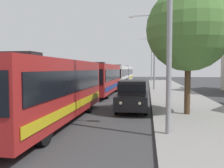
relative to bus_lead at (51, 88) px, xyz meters
name	(u,v)px	position (x,y,z in m)	size (l,w,h in m)	color
bus_lead	(51,88)	(0.00, 0.00, 0.00)	(2.58, 11.11, 3.21)	maroon
bus_second_in_line	(102,78)	(0.00, 13.06, 0.00)	(2.58, 10.88, 3.21)	maroon
bus_middle	(117,75)	(0.00, 26.23, 0.00)	(2.58, 10.65, 3.21)	silver
bus_fourth_in_line	(125,73)	(0.00, 39.22, 0.00)	(2.58, 10.70, 3.21)	silver
white_suv	(133,94)	(3.70, 4.08, -0.66)	(1.86, 4.75, 1.90)	black
box_truck_oncoming	(111,73)	(-3.30, 42.15, 0.01)	(2.35, 6.93, 3.15)	white
streetlamp_mid	(155,44)	(5.40, 18.60, 3.93)	(6.15, 0.28, 8.99)	gray
streetlamp_far	(152,55)	(5.40, 38.97, 3.72)	(5.25, 0.28, 8.73)	gray
roadside_tree	(189,29)	(6.77, 2.59, 3.07)	(4.56, 4.56, 6.90)	#4C3823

